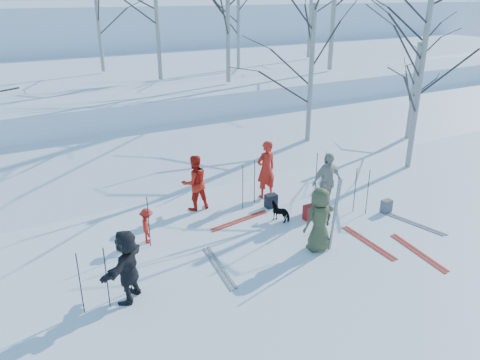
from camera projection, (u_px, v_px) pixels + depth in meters
ground at (270, 248)px, 11.56m from camera, size 120.00×120.00×0.00m
snow_ramp at (166, 160)px, 17.14m from camera, size 70.00×9.49×4.12m
snow_plateau at (96, 91)px, 24.88m from camera, size 70.00×18.00×2.20m
far_hill at (36, 39)px, 41.41m from camera, size 90.00×30.00×6.00m
skier_olive_center at (319, 220)px, 11.23m from camera, size 0.80×0.53×1.61m
skier_red_north at (266, 169)px, 14.16m from camera, size 0.68×0.46×1.80m
skier_redor_behind at (195, 183)px, 13.37m from camera, size 0.81×0.64×1.64m
skier_red_seated at (147, 226)px, 11.69m from camera, size 0.51×0.67×0.92m
skier_cream_east at (327, 182)px, 13.30m from camera, size 1.02×0.44×1.73m
skier_grey_west at (127, 266)px, 9.39m from camera, size 1.34×1.36×1.57m
dog at (281, 212)px, 12.89m from camera, size 0.55×0.68×0.52m
upright_ski_left at (334, 215)px, 11.12m from camera, size 0.09×0.16×1.90m
upright_ski_right at (335, 214)px, 11.18m from camera, size 0.10×0.23×1.89m
ski_pair_a at (413, 223)px, 12.81m from camera, size 0.95×1.98×0.02m
ski_pair_b at (418, 252)px, 11.36m from camera, size 0.74×1.96×0.02m
ski_pair_c at (219, 267)px, 10.75m from camera, size 0.68×1.95×0.02m
ski_pair_e at (240, 221)px, 12.94m from camera, size 0.77×1.96×0.02m
ski_pair_f at (368, 242)px, 11.81m from camera, size 0.38×1.92×0.02m
ski_pole_a at (368, 192)px, 13.13m from camera, size 0.02×0.02×1.34m
ski_pole_b at (254, 182)px, 13.84m from camera, size 0.02×0.02×1.34m
ski_pole_c at (129, 264)px, 9.66m from camera, size 0.02×0.02×1.34m
ski_pole_d at (149, 222)px, 11.42m from camera, size 0.02×0.02×1.34m
ski_pole_e at (355, 190)px, 13.25m from camera, size 0.02×0.02×1.34m
ski_pole_f at (243, 187)px, 13.44m from camera, size 0.02×0.02×1.34m
ski_pole_g at (80, 283)px, 9.01m from camera, size 0.02×0.02×1.34m
ski_pole_h at (316, 173)px, 14.48m from camera, size 0.02×0.02×1.34m
ski_pole_i at (107, 277)px, 9.20m from camera, size 0.02×0.02×1.34m
backpack_red at (309, 212)px, 12.97m from camera, size 0.32×0.22×0.42m
backpack_grey at (386, 206)px, 13.38m from camera, size 0.30×0.20×0.38m
backpack_dark at (271, 201)px, 13.71m from camera, size 0.34×0.24×0.40m
birch_plateau_a at (98, 18)px, 22.43m from camera, size 4.13×4.13×5.04m
birch_plateau_c at (228, 14)px, 19.59m from camera, size 4.56×4.56×5.66m
birch_plateau_e at (238, 20)px, 23.26m from camera, size 3.93×3.93×4.75m
birch_plateau_g at (157, 21)px, 20.34m from camera, size 4.13×4.13×5.04m
birch_edge_b at (419, 87)px, 15.86m from camera, size 4.65×4.65×5.79m
birch_edge_c at (413, 94)px, 19.10m from camera, size 3.44×3.44×4.06m
birch_edge_e at (311, 81)px, 17.58m from camera, size 4.47×4.47×5.52m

